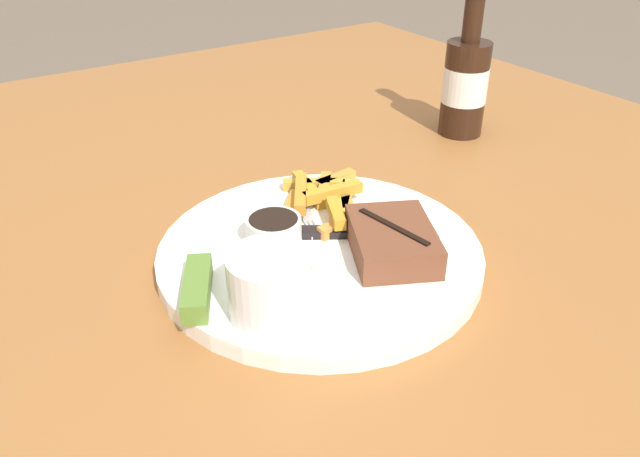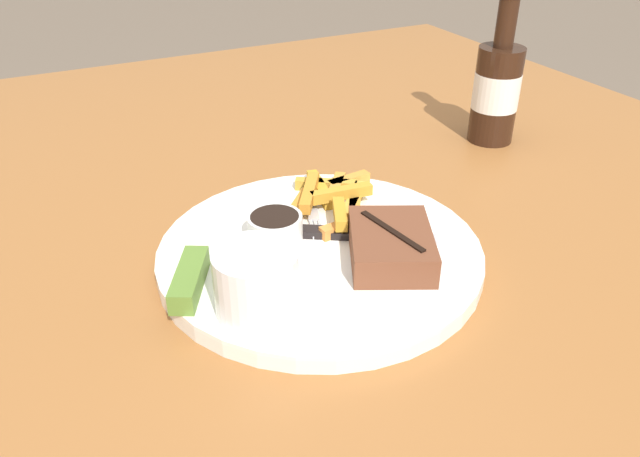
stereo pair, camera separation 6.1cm
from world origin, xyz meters
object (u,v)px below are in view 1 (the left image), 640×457
(beer_bottle, at_px, (465,82))
(coleslaw_cup, at_px, (271,283))
(pickle_spear, at_px, (197,288))
(knife_utensil, at_px, (360,233))
(dinner_plate, at_px, (320,253))
(steak_portion, at_px, (392,241))
(dipping_sauce_cup, at_px, (274,230))
(fork_utensil, at_px, (301,204))

(beer_bottle, bearing_deg, coleslaw_cup, -62.57)
(pickle_spear, height_order, knife_utensil, pickle_spear)
(dinner_plate, xyz_separation_m, steak_portion, (0.05, 0.05, 0.02))
(dinner_plate, distance_m, dipping_sauce_cup, 0.05)
(dinner_plate, relative_size, knife_utensil, 2.15)
(coleslaw_cup, distance_m, dipping_sauce_cup, 0.11)
(dipping_sauce_cup, height_order, pickle_spear, dipping_sauce_cup)
(coleslaw_cup, height_order, beer_bottle, beer_bottle)
(steak_portion, relative_size, pickle_spear, 1.55)
(dinner_plate, xyz_separation_m, knife_utensil, (0.01, 0.05, 0.01))
(dipping_sauce_cup, xyz_separation_m, knife_utensil, (0.04, 0.08, -0.01))
(fork_utensil, bearing_deg, dinner_plate, 0.00)
(steak_portion, bearing_deg, dipping_sauce_cup, -133.09)
(steak_portion, bearing_deg, dinner_plate, -135.21)
(fork_utensil, bearing_deg, dipping_sauce_cup, -31.82)
(fork_utensil, distance_m, beer_bottle, 0.34)
(knife_utensil, bearing_deg, dipping_sauce_cup, -171.73)
(dipping_sauce_cup, bearing_deg, fork_utensil, 128.75)
(steak_portion, xyz_separation_m, beer_bottle, (-0.22, 0.31, 0.04))
(knife_utensil, bearing_deg, beer_bottle, 60.77)
(steak_portion, relative_size, fork_utensil, 0.96)
(dinner_plate, relative_size, steak_portion, 2.58)
(pickle_spear, bearing_deg, knife_utensil, 91.39)
(steak_portion, height_order, fork_utensil, steak_portion)
(dipping_sauce_cup, xyz_separation_m, fork_utensil, (-0.05, 0.06, -0.01))
(knife_utensil, relative_size, beer_bottle, 0.70)
(coleslaw_cup, bearing_deg, dinner_plate, 125.79)
(dinner_plate, xyz_separation_m, beer_bottle, (-0.17, 0.36, 0.07))
(coleslaw_cup, relative_size, knife_utensil, 0.48)
(pickle_spear, distance_m, beer_bottle, 0.52)
(pickle_spear, relative_size, fork_utensil, 0.62)
(coleslaw_cup, height_order, pickle_spear, coleslaw_cup)
(dinner_plate, distance_m, fork_utensil, 0.09)
(steak_portion, distance_m, dipping_sauce_cup, 0.12)
(steak_portion, distance_m, pickle_spear, 0.19)
(dipping_sauce_cup, height_order, knife_utensil, dipping_sauce_cup)
(dinner_plate, bearing_deg, steak_portion, 44.79)
(pickle_spear, xyz_separation_m, knife_utensil, (-0.00, 0.18, -0.01))
(knife_utensil, xyz_separation_m, beer_bottle, (-0.17, 0.31, 0.05))
(dipping_sauce_cup, bearing_deg, knife_utensil, 66.42)
(coleslaw_cup, distance_m, fork_utensil, 0.19)
(dipping_sauce_cup, relative_size, knife_utensil, 0.37)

